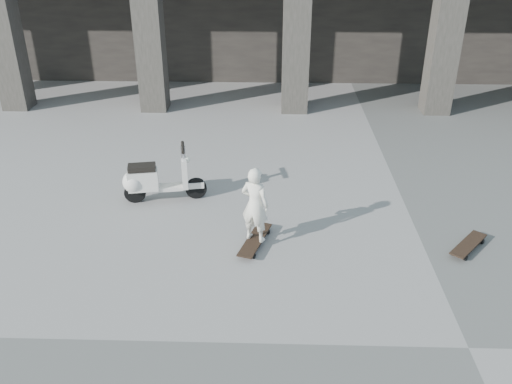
{
  "coord_description": "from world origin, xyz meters",
  "views": [
    {
      "loc": [
        -2.35,
        -4.86,
        4.56
      ],
      "look_at": [
        -2.58,
        2.65,
        0.65
      ],
      "focal_mm": 38.0,
      "sensor_mm": 36.0,
      "label": 1
    }
  ],
  "objects_px": {
    "longboard": "(255,240)",
    "scooter": "(150,180)",
    "child": "(255,205)",
    "skateboard_spare": "(468,245)"
  },
  "relations": [
    {
      "from": "longboard",
      "to": "skateboard_spare",
      "type": "relative_size",
      "value": 1.29
    },
    {
      "from": "skateboard_spare",
      "to": "scooter",
      "type": "distance_m",
      "value": 5.29
    },
    {
      "from": "longboard",
      "to": "scooter",
      "type": "bearing_deg",
      "value": 70.5
    },
    {
      "from": "child",
      "to": "scooter",
      "type": "relative_size",
      "value": 0.83
    },
    {
      "from": "longboard",
      "to": "child",
      "type": "xyz_separation_m",
      "value": [
        0.0,
        -0.0,
        0.62
      ]
    },
    {
      "from": "scooter",
      "to": "longboard",
      "type": "bearing_deg",
      "value": -46.35
    },
    {
      "from": "child",
      "to": "scooter",
      "type": "bearing_deg",
      "value": -12.1
    },
    {
      "from": "longboard",
      "to": "skateboard_spare",
      "type": "height_order",
      "value": "skateboard_spare"
    },
    {
      "from": "child",
      "to": "scooter",
      "type": "xyz_separation_m",
      "value": [
        -1.87,
        1.37,
        -0.3
      ]
    },
    {
      "from": "scooter",
      "to": "skateboard_spare",
      "type": "bearing_deg",
      "value": -25.55
    }
  ]
}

